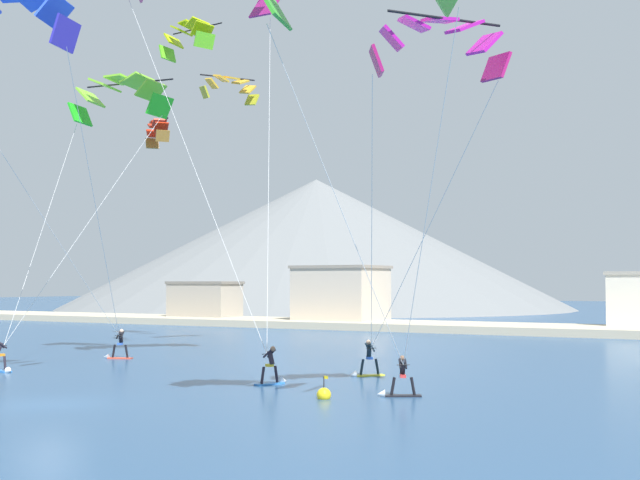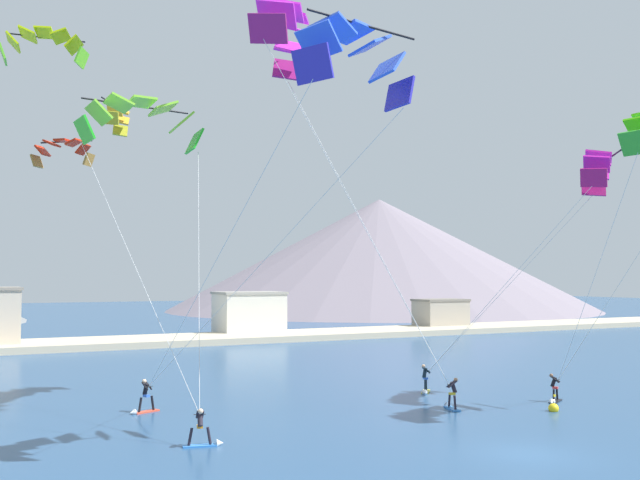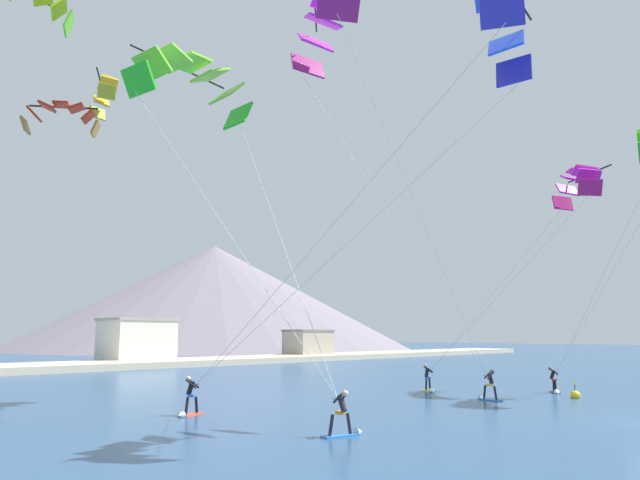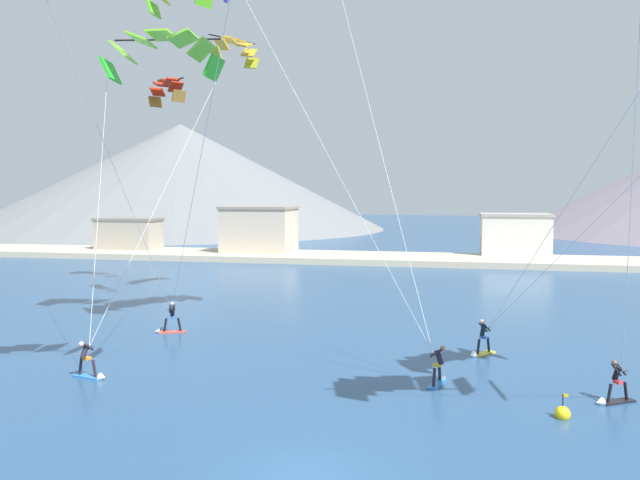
% 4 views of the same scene
% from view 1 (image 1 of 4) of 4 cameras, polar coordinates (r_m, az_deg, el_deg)
% --- Properties ---
extents(ground_plane, '(400.00, 400.00, 0.00)m').
position_cam_1_polar(ground_plane, '(34.93, -16.93, -10.04)').
color(ground_plane, navy).
extents(kitesurfer_near_lead, '(0.85, 1.78, 1.78)m').
position_cam_1_polar(kitesurfer_near_lead, '(39.97, -3.00, -8.43)').
color(kitesurfer_near_lead, '#337FDB').
rests_on(kitesurfer_near_lead, ground).
extents(kitesurfer_near_trail, '(1.76, 1.02, 1.83)m').
position_cam_1_polar(kitesurfer_near_trail, '(54.64, -12.85, -6.81)').
color(kitesurfer_near_trail, '#E54C33').
rests_on(kitesurfer_near_trail, ground).
extents(kitesurfer_mid_center, '(1.70, 1.24, 1.68)m').
position_cam_1_polar(kitesurfer_mid_center, '(35.84, 4.96, -9.20)').
color(kitesurfer_mid_center, black).
rests_on(kitesurfer_mid_center, ground).
extents(kitesurfer_far_left, '(1.79, 0.79, 1.74)m').
position_cam_1_polar(kitesurfer_far_left, '(48.13, -19.67, -7.33)').
color(kitesurfer_far_left, '#337FDB').
rests_on(kitesurfer_far_left, ground).
extents(kitesurfer_far_right, '(1.43, 1.59, 1.82)m').
position_cam_1_polar(kitesurfer_far_right, '(43.43, 2.94, -7.96)').
color(kitesurfer_far_right, yellow).
rests_on(kitesurfer_far_right, ground).
extents(parafoil_kite_near_trail, '(8.44, 15.14, 16.34)m').
position_cam_1_polar(parafoil_kite_near_trail, '(43.16, -19.41, 13.46)').
color(parafoil_kite_near_trail, '#2E29B3').
extents(parafoil_kite_far_left, '(6.87, 10.30, 15.67)m').
position_cam_1_polar(parafoil_kite_far_left, '(56.02, -12.68, 9.08)').
color(parafoil_kite_far_left, green).
extents(parafoil_kite_far_right, '(9.12, 10.07, 13.23)m').
position_cam_1_polar(parafoil_kite_far_right, '(34.70, 7.57, 12.44)').
color(parafoil_kite_far_right, '#AE1764').
extents(parafoil_kite_distant_high_outer, '(3.63, 3.10, 1.70)m').
position_cam_1_polar(parafoil_kite_distant_high_outer, '(63.16, -10.36, 6.96)').
color(parafoil_kite_distant_high_outer, '#A26E29').
extents(parafoil_kite_distant_low_drift, '(2.55, 4.55, 1.88)m').
position_cam_1_polar(parafoil_kite_distant_low_drift, '(63.77, -5.79, 9.80)').
color(parafoil_kite_distant_low_drift, gold).
extents(parafoil_kite_distant_mid_solo, '(5.67, 3.13, 2.54)m').
position_cam_1_polar(parafoil_kite_distant_mid_solo, '(68.59, -8.44, 12.85)').
color(parafoil_kite_distant_mid_solo, '#5DCA22').
extents(race_marker_buoy, '(0.56, 0.56, 1.02)m').
position_cam_1_polar(race_marker_buoy, '(35.04, 0.25, -9.88)').
color(race_marker_buoy, yellow).
rests_on(race_marker_buoy, ground).
extents(shoreline_strip, '(180.00, 10.00, 0.70)m').
position_cam_1_polar(shoreline_strip, '(82.98, 12.51, -5.56)').
color(shoreline_strip, beige).
rests_on(shoreline_strip, ground).
extents(shore_building_harbour_front, '(8.01, 4.41, 4.66)m').
position_cam_1_polar(shore_building_harbour_front, '(102.01, -7.39, -3.95)').
color(shore_building_harbour_front, '#A89E8E').
rests_on(shore_building_harbour_front, ground).
extents(shore_building_quay_east, '(8.61, 6.96, 6.28)m').
position_cam_1_polar(shore_building_quay_east, '(92.17, 1.35, -3.60)').
color(shore_building_quay_east, beige).
rests_on(shore_building_quay_east, ground).
extents(mountain_peak_central_summit, '(88.78, 88.78, 22.77)m').
position_cam_1_polar(mountain_peak_central_summit, '(156.65, -0.24, -0.24)').
color(mountain_peak_central_summit, slate).
rests_on(mountain_peak_central_summit, ground).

